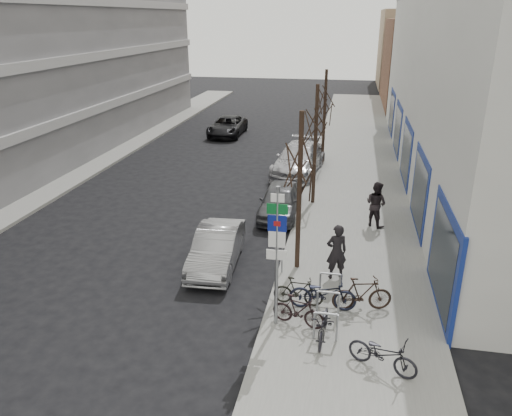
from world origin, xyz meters
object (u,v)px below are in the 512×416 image
at_px(highway_sign_pole, 277,249).
at_px(bike_far_inner, 362,294).
at_px(parked_car_front, 217,248).
at_px(tree_far, 325,95).
at_px(bike_rack, 328,301).
at_px(bike_near_left, 324,322).
at_px(tree_near, 301,155).
at_px(meter_back, 311,162).
at_px(parked_car_mid, 280,201).
at_px(pedestrian_near, 337,252).
at_px(bike_mid_inner, 298,291).
at_px(bike_far_curb, 383,351).
at_px(pedestrian_far, 376,204).
at_px(parked_car_back, 299,159).
at_px(bike_mid_curb, 323,291).
at_px(meter_front, 282,252).
at_px(meter_mid, 300,197).
at_px(tree_mid, 316,117).
at_px(bike_near_right, 298,311).
at_px(lane_car, 227,126).

bearing_deg(highway_sign_pole, bike_far_inner, 26.65).
bearing_deg(parked_car_front, tree_far, 74.33).
relative_size(bike_rack, parked_car_front, 0.55).
bearing_deg(bike_near_left, tree_near, 109.77).
bearing_deg(bike_rack, parked_car_front, 145.49).
relative_size(meter_back, parked_car_mid, 0.31).
xyz_separation_m(highway_sign_pole, pedestrian_near, (1.52, 2.98, -1.37)).
distance_m(bike_mid_inner, bike_far_curb, 3.44).
distance_m(bike_mid_inner, parked_car_mid, 7.52).
relative_size(tree_near, pedestrian_far, 2.89).
bearing_deg(meter_back, parked_car_back, 131.39).
height_order(meter_back, parked_car_back, parked_car_back).
bearing_deg(parked_car_mid, highway_sign_pole, -83.17).
distance_m(bike_far_inner, parked_car_front, 5.41).
bearing_deg(tree_near, bike_far_inner, -47.37).
xyz_separation_m(parked_car_back, pedestrian_near, (2.52, -11.88, 0.27)).
bearing_deg(bike_mid_curb, parked_car_mid, 15.27).
xyz_separation_m(bike_rack, bike_far_curb, (1.43, -2.04, 0.02)).
bearing_deg(pedestrian_far, meter_front, 93.99).
bearing_deg(meter_mid, pedestrian_far, -14.09).
relative_size(tree_mid, pedestrian_far, 2.89).
height_order(highway_sign_pole, bike_rack, highway_sign_pole).
bearing_deg(bike_far_inner, bike_mid_curb, 85.20).
bearing_deg(bike_near_right, tree_near, 21.50).
bearing_deg(tree_mid, bike_mid_inner, -88.06).
xyz_separation_m(meter_back, pedestrian_far, (3.16, -6.29, 0.18)).
relative_size(tree_far, bike_near_left, 3.32).
height_order(bike_near_left, lane_car, lane_car).
height_order(tree_near, bike_far_inner, tree_near).
height_order(tree_mid, lane_car, tree_mid).
bearing_deg(bike_near_left, pedestrian_near, 90.73).
xyz_separation_m(bike_rack, lane_car, (-8.60, 22.83, 0.02)).
distance_m(bike_rack, tree_near, 4.66).
bearing_deg(lane_car, bike_rack, -69.85).
relative_size(bike_rack, bike_near_left, 1.36).
relative_size(highway_sign_pole, lane_car, 0.86).
xyz_separation_m(tree_far, pedestrian_far, (2.71, -8.79, -3.00)).
bearing_deg(parked_car_mid, tree_near, -75.75).
bearing_deg(parked_car_front, bike_mid_inner, -39.61).
distance_m(bike_rack, parked_car_front, 4.85).
xyz_separation_m(bike_mid_inner, parked_car_mid, (-1.62, 7.34, 0.09)).
relative_size(meter_front, bike_near_left, 0.77).
xyz_separation_m(meter_front, pedestrian_near, (1.77, -0.03, 0.17)).
bearing_deg(pedestrian_near, bike_mid_inner, 42.83).
distance_m(bike_rack, tree_far, 16.31).
bearing_deg(meter_front, parked_car_mid, 99.10).
distance_m(tree_mid, meter_back, 5.13).
height_order(meter_back, pedestrian_far, pedestrian_far).
bearing_deg(parked_car_front, bike_rack, -38.16).
relative_size(bike_rack, meter_front, 1.78).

